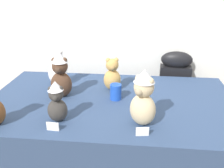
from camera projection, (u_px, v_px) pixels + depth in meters
wall_back at (120, 12)px, 2.17m from camera, size 7.00×0.08×2.60m
display_table at (112, 145)px, 1.84m from camera, size 1.74×1.00×0.78m
instrument_case at (172, 100)px, 2.32m from camera, size 0.29×0.14×0.98m
teddy_bear_sand at (143, 99)px, 1.33m from camera, size 0.20×0.19×0.34m
teddy_bear_cocoa at (61, 75)px, 1.67m from camera, size 0.15×0.13×0.33m
teddy_bear_snow at (57, 69)px, 1.88m from camera, size 0.16×0.14×0.29m
teddy_bear_charcoal at (57, 102)px, 1.38m from camera, size 0.13×0.12×0.25m
teddy_bear_honey at (112, 75)px, 1.80m from camera, size 0.15×0.13×0.25m
party_cup_blue at (116, 92)px, 1.67m from camera, size 0.08×0.08×0.11m
name_card_front_left at (53, 127)px, 1.33m from camera, size 0.07×0.01×0.05m
name_card_front_middle at (142, 132)px, 1.28m from camera, size 0.07×0.02×0.05m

